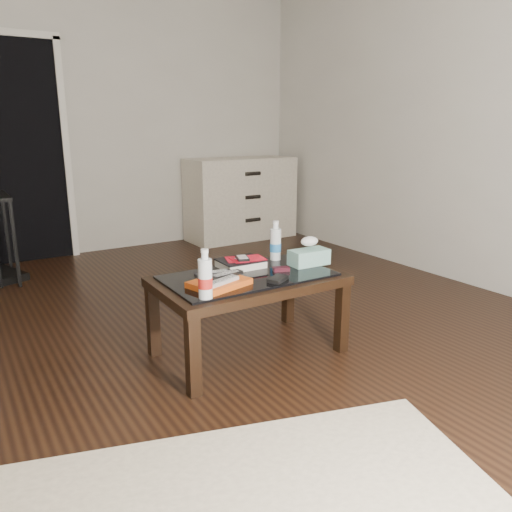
# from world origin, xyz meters

# --- Properties ---
(ground) EXTENTS (5.00, 5.00, 0.00)m
(ground) POSITION_xyz_m (0.00, 0.00, 0.00)
(ground) COLOR black
(ground) RESTS_ON ground
(room_shell) EXTENTS (5.00, 5.00, 5.00)m
(room_shell) POSITION_xyz_m (0.00, 0.00, 1.62)
(room_shell) COLOR beige
(room_shell) RESTS_ON ground
(doorway) EXTENTS (0.90, 0.08, 2.07)m
(doorway) POSITION_xyz_m (-0.40, 2.47, 1.02)
(doorway) COLOR black
(doorway) RESTS_ON ground
(coffee_table) EXTENTS (1.00, 0.60, 0.46)m
(coffee_table) POSITION_xyz_m (0.33, -0.35, 0.40)
(coffee_table) COLOR black
(coffee_table) RESTS_ON ground
(dresser) EXTENTS (1.21, 0.54, 0.90)m
(dresser) POSITION_xyz_m (1.80, 2.23, 0.45)
(dresser) COLOR silver
(dresser) RESTS_ON ground
(magazines) EXTENTS (0.33, 0.28, 0.03)m
(magazines) POSITION_xyz_m (0.11, -0.44, 0.48)
(magazines) COLOR #D55214
(magazines) RESTS_ON coffee_table
(remote_silver) EXTENTS (0.21, 0.11, 0.02)m
(remote_silver) POSITION_xyz_m (0.10, -0.49, 0.50)
(remote_silver) COLOR #A9A9AE
(remote_silver) RESTS_ON magazines
(remote_black_front) EXTENTS (0.21, 0.09, 0.02)m
(remote_black_front) POSITION_xyz_m (0.17, -0.41, 0.50)
(remote_black_front) COLOR black
(remote_black_front) RESTS_ON magazines
(remote_black_back) EXTENTS (0.20, 0.07, 0.02)m
(remote_black_back) POSITION_xyz_m (0.12, -0.35, 0.50)
(remote_black_back) COLOR black
(remote_black_back) RESTS_ON magazines
(textbook) EXTENTS (0.25, 0.20, 0.05)m
(textbook) POSITION_xyz_m (0.38, -0.20, 0.48)
(textbook) COLOR black
(textbook) RESTS_ON coffee_table
(dvd_mailers) EXTENTS (0.22, 0.19, 0.01)m
(dvd_mailers) POSITION_xyz_m (0.39, -0.20, 0.51)
(dvd_mailers) COLOR red
(dvd_mailers) RESTS_ON textbook
(ipod) EXTENTS (0.09, 0.12, 0.02)m
(ipod) POSITION_xyz_m (0.37, -0.22, 0.52)
(ipod) COLOR black
(ipod) RESTS_ON dvd_mailers
(flip_phone) EXTENTS (0.10, 0.08, 0.02)m
(flip_phone) POSITION_xyz_m (0.53, -0.39, 0.47)
(flip_phone) COLOR black
(flip_phone) RESTS_ON coffee_table
(wallet) EXTENTS (0.14, 0.12, 0.02)m
(wallet) POSITION_xyz_m (0.41, -0.53, 0.47)
(wallet) COLOR black
(wallet) RESTS_ON coffee_table
(water_bottle_left) EXTENTS (0.08, 0.08, 0.24)m
(water_bottle_left) POSITION_xyz_m (-0.03, -0.57, 0.58)
(water_bottle_left) COLOR white
(water_bottle_left) RESTS_ON coffee_table
(water_bottle_right) EXTENTS (0.08, 0.08, 0.24)m
(water_bottle_right) POSITION_xyz_m (0.64, -0.17, 0.58)
(water_bottle_right) COLOR white
(water_bottle_right) RESTS_ON coffee_table
(tissue_box) EXTENTS (0.23, 0.13, 0.09)m
(tissue_box) POSITION_xyz_m (0.74, -0.37, 0.51)
(tissue_box) COLOR teal
(tissue_box) RESTS_ON coffee_table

